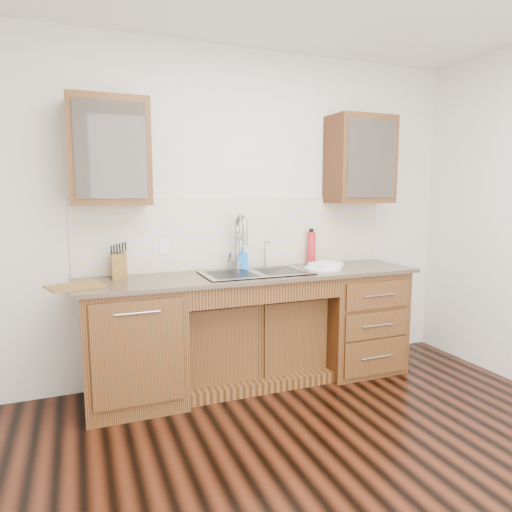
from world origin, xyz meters
name	(u,v)px	position (x,y,z in m)	size (l,w,h in m)	color
ground	(353,495)	(0.00, 0.00, -0.05)	(4.00, 3.50, 0.10)	#38160A
wall_back	(239,215)	(0.00, 1.80, 1.35)	(4.00, 0.10, 2.70)	silver
base_cabinet_left	(133,345)	(-0.95, 1.44, 0.44)	(0.70, 0.62, 0.88)	#593014
base_cabinet_center	(250,338)	(0.00, 1.53, 0.35)	(1.20, 0.44, 0.70)	#593014
base_cabinet_right	(354,318)	(0.95, 1.44, 0.44)	(0.70, 0.62, 0.88)	#593014
countertop	(255,275)	(0.00, 1.43, 0.90)	(2.70, 0.65, 0.03)	#84705B
backsplash	(241,233)	(0.00, 1.74, 1.21)	(2.70, 0.02, 0.59)	beige
sink	(256,284)	(0.00, 1.41, 0.83)	(0.84, 0.46, 0.19)	#9E9EA5
faucet	(237,245)	(-0.07, 1.64, 1.11)	(0.04, 0.04, 0.40)	#999993
filter_tap	(265,254)	(0.18, 1.65, 1.03)	(0.02, 0.02, 0.24)	#999993
upper_cabinet_left	(109,152)	(-1.05, 1.58, 1.83)	(0.55, 0.34, 0.75)	#593014
upper_cabinet_right	(360,160)	(1.05, 1.58, 1.83)	(0.55, 0.34, 0.75)	#593014
outlet_left	(165,246)	(-0.65, 1.73, 1.12)	(0.08, 0.01, 0.12)	white
outlet_right	(310,240)	(0.65, 1.73, 1.12)	(0.08, 0.01, 0.12)	white
soap_bottle	(243,258)	(-0.03, 1.63, 1.00)	(0.08, 0.09, 0.19)	#1A78F1
water_bottle	(311,248)	(0.63, 1.67, 1.05)	(0.08, 0.08, 0.29)	red
plate	(323,268)	(0.59, 1.39, 0.92)	(0.31, 0.31, 0.02)	white
dish_towel	(326,265)	(0.63, 1.41, 0.94)	(0.24, 0.18, 0.04)	beige
knife_block	(119,266)	(-1.01, 1.60, 1.00)	(0.10, 0.17, 0.19)	olive
cutting_board	(75,286)	(-1.32, 1.36, 0.92)	(0.34, 0.24, 0.02)	brown
cup_left_a	(98,160)	(-1.12, 1.58, 1.77)	(0.11, 0.11, 0.09)	white
cup_left_b	(119,161)	(-0.98, 1.58, 1.77)	(0.09, 0.09, 0.08)	white
cup_right_a	(353,165)	(0.99, 1.58, 1.78)	(0.13, 0.13, 0.10)	white
cup_right_b	(371,166)	(1.17, 1.58, 1.77)	(0.10, 0.10, 0.09)	white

